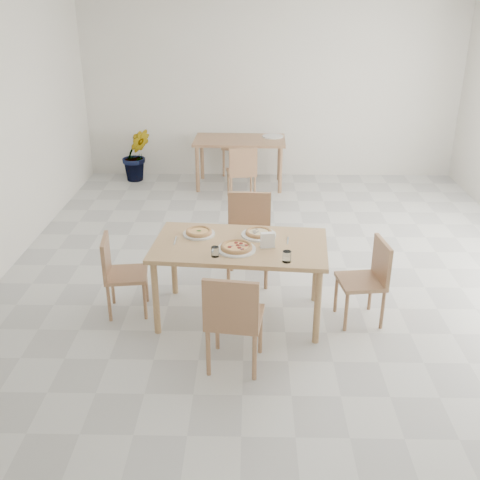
{
  "coord_description": "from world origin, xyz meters",
  "views": [
    {
      "loc": [
        -0.32,
        -5.62,
        2.81
      ],
      "look_at": [
        -0.42,
        -1.03,
        0.78
      ],
      "focal_mm": 42.0,
      "sensor_mm": 36.0,
      "label": 1
    }
  ],
  "objects_px": {
    "chair_east": "(369,275)",
    "pizza_margherita": "(199,232)",
    "plate_margherita": "(199,234)",
    "pizza_mushroom": "(259,232)",
    "pizza_pepperoni": "(236,247)",
    "plate_empty": "(273,136)",
    "chair_south": "(233,316)",
    "napkin_holder": "(268,241)",
    "chair_north": "(249,231)",
    "tumbler_a": "(287,257)",
    "main_table": "(240,251)",
    "chair_back_s": "(242,170)",
    "potted_plant": "(136,155)",
    "tumbler_b": "(215,252)",
    "plate_mushroom": "(259,235)",
    "plate_pepperoni": "(236,249)",
    "chair_back_n": "(239,141)",
    "chair_west": "(118,270)",
    "second_table": "(240,145)"
  },
  "relations": [
    {
      "from": "chair_east",
      "to": "pizza_margherita",
      "type": "distance_m",
      "value": 1.61
    },
    {
      "from": "plate_margherita",
      "to": "pizza_mushroom",
      "type": "height_order",
      "value": "pizza_mushroom"
    },
    {
      "from": "pizza_pepperoni",
      "to": "plate_empty",
      "type": "xyz_separation_m",
      "value": [
        0.46,
        4.22,
        -0.02
      ]
    },
    {
      "from": "chair_south",
      "to": "napkin_holder",
      "type": "bearing_deg",
      "value": -103.0
    },
    {
      "from": "chair_north",
      "to": "tumbler_a",
      "type": "relative_size",
      "value": 9.5
    },
    {
      "from": "main_table",
      "to": "chair_back_s",
      "type": "xyz_separation_m",
      "value": [
        -0.03,
        3.22,
        -0.2
      ]
    },
    {
      "from": "pizza_pepperoni",
      "to": "chair_south",
      "type": "bearing_deg",
      "value": -90.67
    },
    {
      "from": "main_table",
      "to": "potted_plant",
      "type": "relative_size",
      "value": 1.92
    },
    {
      "from": "chair_north",
      "to": "chair_east",
      "type": "distance_m",
      "value": 1.4
    },
    {
      "from": "chair_back_s",
      "to": "tumbler_b",
      "type": "bearing_deg",
      "value": 78.16
    },
    {
      "from": "plate_mushroom",
      "to": "plate_empty",
      "type": "distance_m",
      "value": 3.9
    },
    {
      "from": "main_table",
      "to": "napkin_holder",
      "type": "distance_m",
      "value": 0.3
    },
    {
      "from": "potted_plant",
      "to": "plate_mushroom",
      "type": "bearing_deg",
      "value": -64.33
    },
    {
      "from": "tumbler_b",
      "to": "chair_east",
      "type": "bearing_deg",
      "value": 9.5
    },
    {
      "from": "chair_south",
      "to": "napkin_holder",
      "type": "height_order",
      "value": "napkin_holder"
    },
    {
      "from": "chair_back_s",
      "to": "plate_empty",
      "type": "bearing_deg",
      "value": -127.6
    },
    {
      "from": "plate_empty",
      "to": "potted_plant",
      "type": "distance_m",
      "value": 2.21
    },
    {
      "from": "chair_east",
      "to": "chair_south",
      "type": "bearing_deg",
      "value": -64.48
    },
    {
      "from": "pizza_margherita",
      "to": "tumbler_a",
      "type": "relative_size",
      "value": 3.38
    },
    {
      "from": "main_table",
      "to": "chair_south",
      "type": "xyz_separation_m",
      "value": [
        -0.04,
        -0.83,
        -0.17
      ]
    },
    {
      "from": "plate_pepperoni",
      "to": "napkin_holder",
      "type": "relative_size",
      "value": 2.31
    },
    {
      "from": "tumbler_a",
      "to": "pizza_mushroom",
      "type": "bearing_deg",
      "value": 112.57
    },
    {
      "from": "potted_plant",
      "to": "pizza_margherita",
      "type": "bearing_deg",
      "value": -71.1
    },
    {
      "from": "pizza_margherita",
      "to": "pizza_pepperoni",
      "type": "relative_size",
      "value": 1.02
    },
    {
      "from": "chair_east",
      "to": "plate_mushroom",
      "type": "height_order",
      "value": "chair_east"
    },
    {
      "from": "chair_south",
      "to": "chair_back_n",
      "type": "relative_size",
      "value": 0.93
    },
    {
      "from": "chair_west",
      "to": "napkin_holder",
      "type": "xyz_separation_m",
      "value": [
        1.38,
        -0.15,
        0.37
      ]
    },
    {
      "from": "chair_north",
      "to": "pizza_margherita",
      "type": "xyz_separation_m",
      "value": [
        -0.46,
        -0.63,
        0.25
      ]
    },
    {
      "from": "pizza_pepperoni",
      "to": "tumbler_b",
      "type": "relative_size",
      "value": 3.63
    },
    {
      "from": "chair_north",
      "to": "plate_empty",
      "type": "relative_size",
      "value": 2.79
    },
    {
      "from": "plate_margherita",
      "to": "pizza_margherita",
      "type": "relative_size",
      "value": 0.91
    },
    {
      "from": "chair_west",
      "to": "second_table",
      "type": "distance_m",
      "value": 4.02
    },
    {
      "from": "plate_margherita",
      "to": "potted_plant",
      "type": "bearing_deg",
      "value": 108.9
    },
    {
      "from": "pizza_margherita",
      "to": "pizza_pepperoni",
      "type": "height_order",
      "value": "same"
    },
    {
      "from": "napkin_holder",
      "to": "chair_back_n",
      "type": "bearing_deg",
      "value": 83.63
    },
    {
      "from": "pizza_pepperoni",
      "to": "tumbler_b",
      "type": "height_order",
      "value": "tumbler_b"
    },
    {
      "from": "chair_north",
      "to": "tumbler_a",
      "type": "bearing_deg",
      "value": -72.24
    },
    {
      "from": "napkin_holder",
      "to": "chair_south",
      "type": "bearing_deg",
      "value": -121.53
    },
    {
      "from": "tumbler_a",
      "to": "chair_west",
      "type": "bearing_deg",
      "value": 164.63
    },
    {
      "from": "chair_west",
      "to": "potted_plant",
      "type": "relative_size",
      "value": 0.91
    },
    {
      "from": "chair_west",
      "to": "potted_plant",
      "type": "distance_m",
      "value": 4.17
    },
    {
      "from": "chair_back_s",
      "to": "napkin_holder",
      "type": "bearing_deg",
      "value": 85.8
    },
    {
      "from": "chair_back_n",
      "to": "plate_empty",
      "type": "relative_size",
      "value": 2.86
    },
    {
      "from": "chair_south",
      "to": "tumbler_a",
      "type": "xyz_separation_m",
      "value": [
        0.43,
        0.47,
        0.29
      ]
    },
    {
      "from": "chair_back_s",
      "to": "potted_plant",
      "type": "bearing_deg",
      "value": -38.17
    },
    {
      "from": "main_table",
      "to": "plate_mushroom",
      "type": "distance_m",
      "value": 0.26
    },
    {
      "from": "main_table",
      "to": "chair_west",
      "type": "relative_size",
      "value": 2.1
    },
    {
      "from": "napkin_holder",
      "to": "plate_empty",
      "type": "relative_size",
      "value": 0.45
    },
    {
      "from": "chair_south",
      "to": "plate_margherita",
      "type": "relative_size",
      "value": 2.94
    },
    {
      "from": "second_table",
      "to": "plate_empty",
      "type": "xyz_separation_m",
      "value": [
        0.52,
        0.15,
        0.1
      ]
    }
  ]
}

